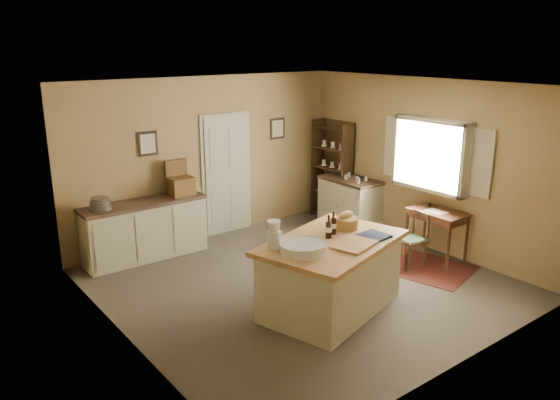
{
  "coord_description": "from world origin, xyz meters",
  "views": [
    {
      "loc": [
        -4.47,
        -5.31,
        3.22
      ],
      "look_at": [
        -0.13,
        0.34,
        1.15
      ],
      "focal_mm": 35.0,
      "sensor_mm": 36.0,
      "label": 1
    }
  ],
  "objects_px": {
    "desk_chair": "(411,240)",
    "right_cabinet": "(350,203)",
    "work_island": "(330,273)",
    "shelving_unit": "(334,170)",
    "writing_desk": "(438,217)",
    "sideboard": "(145,228)"
  },
  "relations": [
    {
      "from": "desk_chair",
      "to": "right_cabinet",
      "type": "bearing_deg",
      "value": 83.21
    },
    {
      "from": "desk_chair",
      "to": "right_cabinet",
      "type": "distance_m",
      "value": 1.9
    },
    {
      "from": "work_island",
      "to": "shelving_unit",
      "type": "distance_m",
      "value": 3.76
    },
    {
      "from": "right_cabinet",
      "to": "shelving_unit",
      "type": "relative_size",
      "value": 0.6
    },
    {
      "from": "work_island",
      "to": "writing_desk",
      "type": "xyz_separation_m",
      "value": [
        2.41,
        0.24,
        0.18
      ]
    },
    {
      "from": "writing_desk",
      "to": "shelving_unit",
      "type": "bearing_deg",
      "value": 86.55
    },
    {
      "from": "shelving_unit",
      "to": "sideboard",
      "type": "bearing_deg",
      "value": 175.81
    },
    {
      "from": "work_island",
      "to": "sideboard",
      "type": "distance_m",
      "value": 3.18
    },
    {
      "from": "writing_desk",
      "to": "desk_chair",
      "type": "bearing_deg",
      "value": 174.69
    },
    {
      "from": "work_island",
      "to": "desk_chair",
      "type": "height_order",
      "value": "work_island"
    },
    {
      "from": "right_cabinet",
      "to": "shelving_unit",
      "type": "bearing_deg",
      "value": 76.02
    },
    {
      "from": "sideboard",
      "to": "desk_chair",
      "type": "distance_m",
      "value": 4.01
    },
    {
      "from": "sideboard",
      "to": "right_cabinet",
      "type": "relative_size",
      "value": 1.73
    },
    {
      "from": "work_island",
      "to": "desk_chair",
      "type": "xyz_separation_m",
      "value": [
        1.89,
        0.29,
        -0.08
      ]
    },
    {
      "from": "sideboard",
      "to": "shelving_unit",
      "type": "distance_m",
      "value": 3.69
    },
    {
      "from": "work_island",
      "to": "right_cabinet",
      "type": "relative_size",
      "value": 1.9
    },
    {
      "from": "desk_chair",
      "to": "sideboard",
      "type": "bearing_deg",
      "value": 147.19
    },
    {
      "from": "desk_chair",
      "to": "shelving_unit",
      "type": "xyz_separation_m",
      "value": [
        0.68,
        2.42,
        0.52
      ]
    },
    {
      "from": "writing_desk",
      "to": "shelving_unit",
      "type": "relative_size",
      "value": 0.46
    },
    {
      "from": "right_cabinet",
      "to": "sideboard",
      "type": "bearing_deg",
      "value": 166.11
    },
    {
      "from": "work_island",
      "to": "right_cabinet",
      "type": "bearing_deg",
      "value": 25.2
    },
    {
      "from": "work_island",
      "to": "shelving_unit",
      "type": "bearing_deg",
      "value": 30.62
    }
  ]
}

